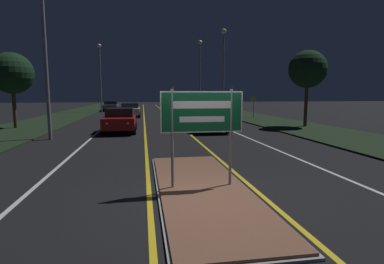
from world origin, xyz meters
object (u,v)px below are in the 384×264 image
object	(u,v)px
streetlight_right_near	(223,62)
car_approaching_0	(120,120)
car_receding_1	(211,109)
car_approaching_2	(111,106)
streetlight_left_far	(100,69)
car_receding_0	(209,119)
highway_sign	(202,117)
streetlight_right_far	(200,64)
streetlight_left_near	(43,23)
warning_sign	(254,105)
car_approaching_1	(130,110)

from	to	relation	value
streetlight_right_near	car_approaching_0	world-z (taller)	streetlight_right_near
car_approaching_0	car_receding_1	bearing A→B (deg)	53.95
car_approaching_2	streetlight_left_far	bearing A→B (deg)	-106.84
car_approaching_0	car_approaching_2	bearing A→B (deg)	97.00
car_receding_0	car_approaching_2	size ratio (longest dim) A/B	1.06
highway_sign	car_receding_1	size ratio (longest dim) A/B	0.56
streetlight_left_far	streetlight_right_far	bearing A→B (deg)	4.73
streetlight_left_near	car_approaching_2	xyz separation A→B (m)	(0.47, 26.44, -5.17)
warning_sign	car_approaching_1	bearing A→B (deg)	162.71
car_approaching_0	streetlight_right_far	bearing A→B (deg)	67.15
car_approaching_1	car_approaching_2	bearing A→B (deg)	105.07
car_receding_0	car_receding_1	size ratio (longest dim) A/B	1.03
car_approaching_0	car_approaching_1	xyz separation A→B (m)	(0.13, 12.53, -0.03)
highway_sign	car_approaching_0	distance (m)	12.30
highway_sign	streetlight_right_near	size ratio (longest dim) A/B	0.29
car_approaching_0	car_receding_0	bearing A→B (deg)	-2.89
streetlight_right_far	car_receding_0	distance (m)	23.33
streetlight_right_far	car_receding_0	bearing A→B (deg)	-99.30
highway_sign	streetlight_right_far	world-z (taller)	streetlight_right_far
highway_sign	car_receding_0	bearing A→B (deg)	76.49
streetlight_left_far	car_receding_0	bearing A→B (deg)	-65.97
car_approaching_0	warning_sign	distance (m)	14.96
car_approaching_1	car_approaching_2	xyz separation A→B (m)	(-3.07, 11.39, -0.02)
streetlight_left_near	car_receding_0	world-z (taller)	streetlight_left_near
streetlight_left_far	warning_sign	xyz separation A→B (m)	(15.92, -12.14, -4.12)
streetlight_right_far	warning_sign	world-z (taller)	streetlight_right_far
streetlight_left_near	streetlight_left_far	bearing A→B (deg)	91.05
streetlight_left_near	car_approaching_2	bearing A→B (deg)	88.98
streetlight_right_far	highway_sign	bearing A→B (deg)	-100.76
car_receding_1	warning_sign	distance (m)	4.63
car_receding_1	car_approaching_1	xyz separation A→B (m)	(-8.43, 0.77, -0.03)
highway_sign	car_approaching_0	bearing A→B (deg)	103.35
streetlight_right_far	car_receding_0	xyz separation A→B (m)	(-3.65, -22.31, -5.74)
streetlight_right_far	car_approaching_1	xyz separation A→B (m)	(-9.15, -9.50, -5.72)
highway_sign	car_approaching_1	bearing A→B (deg)	96.30
streetlight_right_near	car_approaching_0	size ratio (longest dim) A/B	2.06
streetlight_right_far	car_approaching_0	bearing A→B (deg)	-112.85
car_approaching_2	streetlight_right_far	bearing A→B (deg)	-8.79
streetlight_left_far	car_receding_1	xyz separation A→B (m)	(12.40, -9.18, -4.66)
highway_sign	streetlight_right_far	bearing A→B (deg)	79.24
highway_sign	streetlight_left_near	size ratio (longest dim) A/B	0.28
highway_sign	car_approaching_2	world-z (taller)	highway_sign
car_approaching_1	warning_sign	bearing A→B (deg)	-17.29
streetlight_left_near	car_receding_1	bearing A→B (deg)	50.04
streetlight_left_far	car_approaching_0	world-z (taller)	streetlight_left_far
streetlight_right_far	car_approaching_0	world-z (taller)	streetlight_right_far
car_approaching_2	car_approaching_1	bearing A→B (deg)	-74.93
streetlight_left_far	car_receding_1	size ratio (longest dim) A/B	1.96
car_approaching_1	warning_sign	world-z (taller)	warning_sign
highway_sign	streetlight_right_near	world-z (taller)	streetlight_right_near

